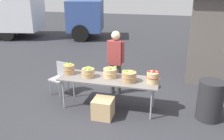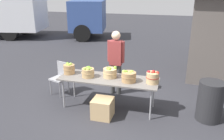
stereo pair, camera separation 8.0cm
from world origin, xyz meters
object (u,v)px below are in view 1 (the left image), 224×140
apple_basket_green_2 (110,72)px  apple_basket_red_0 (153,77)px  folding_chair (60,76)px  market_table (109,80)px  box_truck (21,11)px  apple_basket_green_1 (88,72)px  apple_basket_green_3 (129,76)px  apple_basket_green_0 (69,69)px  trash_barrel (210,100)px  vendor_adult (116,58)px  produce_crate (103,108)px

apple_basket_green_2 → apple_basket_red_0: (1.00, -0.08, 0.02)m
folding_chair → market_table: bearing=0.2°
folding_chair → box_truck: bearing=147.5°
apple_basket_green_1 → apple_basket_green_2: (0.50, 0.12, 0.00)m
apple_basket_green_1 → apple_basket_green_3: apple_basket_green_3 is taller
market_table → folding_chair: (-1.46, 0.43, -0.20)m
market_table → apple_basket_green_2: apple_basket_green_2 is taller
apple_basket_green_1 → box_truck: 9.34m
apple_basket_green_0 → trash_barrel: (3.26, 0.02, -0.43)m
apple_basket_green_1 → apple_basket_green_2: size_ratio=0.92×
vendor_adult → trash_barrel: bearing=162.0°
market_table → produce_crate: (0.00, -0.47, -0.49)m
apple_basket_green_2 → vendor_adult: bearing=93.7°
market_table → produce_crate: market_table is taller
apple_basket_green_0 → apple_basket_red_0: 2.02m
apple_basket_green_2 → vendor_adult: (-0.05, 0.72, 0.14)m
box_truck → produce_crate: 10.04m
market_table → vendor_adult: bearing=92.3°
vendor_adult → folding_chair: 1.55m
market_table → apple_basket_green_0: apple_basket_green_0 is taller
apple_basket_red_0 → vendor_adult: bearing=142.5°
box_truck → folding_chair: size_ratio=9.28×
apple_basket_green_0 → folding_chair: apple_basket_green_0 is taller
market_table → apple_basket_green_0: bearing=177.6°
market_table → apple_basket_green_2: size_ratio=6.89×
trash_barrel → apple_basket_green_0: bearing=-179.7°
apple_basket_green_0 → folding_chair: size_ratio=0.33×
box_truck → trash_barrel: 11.36m
trash_barrel → vendor_adult: bearing=162.3°
apple_basket_red_0 → apple_basket_green_0: bearing=178.5°
folding_chair → trash_barrel: trash_barrel is taller
apple_basket_green_0 → trash_barrel: bearing=0.3°
apple_basket_green_2 → produce_crate: size_ratio=0.76×
apple_basket_green_2 → folding_chair: 1.56m
folding_chair → apple_basket_green_0: bearing=-24.0°
apple_basket_green_2 → folding_chair: (-1.47, 0.35, -0.36)m
apple_basket_green_0 → apple_basket_green_3: bearing=-4.2°
apple_basket_green_1 → apple_basket_green_2: 0.51m
market_table → apple_basket_green_2: (0.01, 0.07, 0.16)m
trash_barrel → folding_chair: bearing=174.3°
folding_chair → trash_barrel: 3.73m
apple_basket_green_3 → trash_barrel: (1.76, 0.13, -0.43)m
apple_basket_green_0 → apple_basket_green_1: apple_basket_green_0 is taller
market_table → apple_basket_red_0: apple_basket_red_0 is taller
market_table → folding_chair: size_ratio=2.67×
apple_basket_green_0 → apple_basket_red_0: bearing=-1.5°
vendor_adult → box_truck: size_ratio=0.21×
apple_basket_green_3 → produce_crate: (-0.49, -0.40, -0.65)m
apple_basket_green_0 → apple_basket_green_1: size_ratio=0.93×
apple_basket_green_3 → trash_barrel: bearing=4.2°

